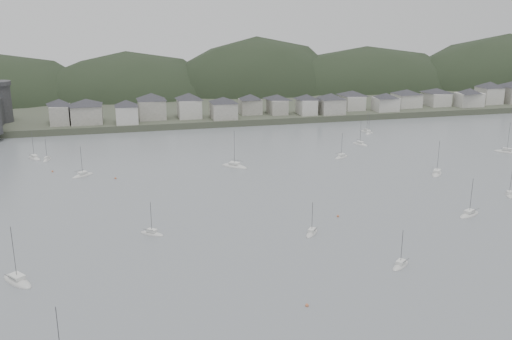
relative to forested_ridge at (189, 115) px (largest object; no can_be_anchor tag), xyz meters
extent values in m
plane|color=slate|center=(-4.83, -269.40, 11.28)|extent=(900.00, 900.00, 0.00)
cube|color=#383D2D|center=(-4.83, 25.60, 12.78)|extent=(900.00, 250.00, 3.00)
ellipsoid|color=black|center=(-37.13, 3.46, 1.32)|extent=(132.08, 90.41, 79.74)
ellipsoid|color=black|center=(45.82, 3.53, -1.39)|extent=(133.88, 88.37, 101.41)
ellipsoid|color=black|center=(121.12, -1.49, 0.97)|extent=(165.81, 81.78, 82.55)
ellipsoid|color=black|center=(229.60, -3.83, -1.54)|extent=(177.60, 96.61, 102.57)
cylinder|color=#303033|center=(-96.83, -75.40, 22.78)|extent=(10.00, 10.00, 17.00)
cube|color=gray|center=(-69.83, -87.44, 18.58)|extent=(8.34, 12.91, 8.59)
pyramid|color=#2A2A2F|center=(-69.83, -87.44, 24.37)|extent=(15.78, 15.78, 3.01)
cube|color=gray|center=(-58.15, -88.08, 18.46)|extent=(13.68, 13.35, 8.36)
pyramid|color=#2A2A2F|center=(-58.15, -88.08, 24.11)|extent=(20.07, 20.07, 2.93)
cube|color=#B4B0A9|center=(-40.41, -93.38, 18.32)|extent=(9.78, 10.20, 8.08)
pyramid|color=#2A2A2F|center=(-40.41, -93.38, 23.78)|extent=(14.83, 14.83, 2.83)
cube|color=gray|center=(-28.35, -83.75, 18.83)|extent=(12.59, 13.33, 9.09)
pyramid|color=#2A2A2F|center=(-28.35, -83.75, 24.97)|extent=(19.24, 19.24, 3.18)
cube|color=#B4B0A9|center=(-10.58, -85.30, 18.72)|extent=(10.74, 12.17, 8.87)
pyramid|color=#2A2A2F|center=(-10.58, -85.30, 24.70)|extent=(17.01, 17.01, 3.10)
cube|color=gray|center=(5.09, -91.87, 18.13)|extent=(11.63, 12.09, 7.69)
pyramid|color=#2A2A2F|center=(5.09, -91.87, 23.32)|extent=(17.61, 17.61, 2.69)
cube|color=gray|center=(20.42, -83.21, 18.00)|extent=(10.37, 9.35, 7.44)
pyramid|color=#2A2A2F|center=(20.42, -83.21, 23.03)|extent=(14.65, 14.65, 2.60)
cube|color=gray|center=(33.79, -85.61, 17.90)|extent=(8.24, 12.20, 7.22)
pyramid|color=#2A2A2F|center=(33.79, -85.61, 22.77)|extent=(15.17, 15.17, 2.53)
cube|color=#B4B0A9|center=(47.66, -90.85, 18.02)|extent=(8.06, 10.91, 7.46)
pyramid|color=#2A2A2F|center=(47.66, -90.85, 23.05)|extent=(14.08, 14.08, 2.61)
cube|color=gray|center=(59.98, -92.34, 18.12)|extent=(11.73, 11.78, 7.66)
pyramid|color=#2A2A2F|center=(59.98, -92.34, 23.29)|extent=(17.46, 17.46, 2.68)
cube|color=#B4B0A9|center=(75.80, -82.49, 17.95)|extent=(10.19, 13.02, 7.33)
pyramid|color=#2A2A2F|center=(75.80, -82.49, 22.90)|extent=(17.23, 17.23, 2.57)
cube|color=#B4B0A9|center=(90.71, -91.34, 17.72)|extent=(11.70, 9.81, 6.88)
pyramid|color=#2A2A2F|center=(90.71, -91.34, 22.36)|extent=(15.97, 15.97, 2.41)
cube|color=#B4B0A9|center=(107.57, -82.49, 17.78)|extent=(12.83, 12.48, 7.00)
pyramid|color=#2A2A2F|center=(107.57, -82.49, 22.51)|extent=(18.79, 18.79, 2.45)
cube|color=#B4B0A9|center=(125.90, -81.98, 17.77)|extent=(11.07, 13.50, 6.97)
pyramid|color=#2A2A2F|center=(125.90, -81.98, 22.47)|extent=(18.25, 18.25, 2.44)
cube|color=#B4B0A9|center=(141.19, -89.68, 17.95)|extent=(13.75, 9.12, 7.34)
pyramid|color=#2A2A2F|center=(141.19, -89.68, 22.91)|extent=(16.97, 16.97, 2.57)
cube|color=#B4B0A9|center=(158.09, -83.45, 18.81)|extent=(11.37, 11.57, 9.05)
pyramid|color=#2A2A2F|center=(158.09, -83.45, 24.92)|extent=(17.03, 17.03, 3.17)
cube|color=gray|center=(173.02, -84.08, 18.83)|extent=(12.07, 13.43, 9.09)
ellipsoid|color=beige|center=(35.51, -165.24, 11.33)|extent=(7.40, 5.75, 1.45)
cube|color=silver|center=(35.51, -165.24, 12.36)|extent=(3.00, 2.68, 0.70)
cylinder|color=#3F3F42|center=(35.51, -165.24, 16.02)|extent=(0.12, 0.12, 9.06)
cylinder|color=#3F3F42|center=(34.40, -164.56, 12.91)|extent=(2.84, 1.78, 0.10)
ellipsoid|color=beige|center=(57.79, -193.95, 11.33)|extent=(8.03, 8.75, 1.80)
cube|color=silver|center=(57.79, -193.95, 12.54)|extent=(3.55, 3.69, 0.70)
cylinder|color=#3F3F42|center=(57.79, -193.95, 17.12)|extent=(0.12, 0.12, 11.28)
cylinder|color=#3F3F42|center=(56.75, -192.71, 13.09)|extent=(2.70, 3.16, 0.10)
ellipsoid|color=beige|center=(51.11, -147.54, 11.33)|extent=(5.50, 8.06, 1.55)
cube|color=silver|center=(51.11, -147.54, 12.41)|extent=(2.68, 3.17, 0.70)
cylinder|color=#3F3F42|center=(51.11, -147.54, 16.32)|extent=(0.12, 0.12, 9.67)
cylinder|color=#3F3F42|center=(51.70, -146.28, 12.96)|extent=(1.55, 3.20, 0.10)
ellipsoid|color=beige|center=(11.77, -254.35, 11.33)|extent=(6.38, 5.56, 1.29)
cube|color=silver|center=(11.77, -254.35, 12.28)|extent=(2.66, 2.50, 0.70)
cylinder|color=#3F3F42|center=(11.77, -254.35, 15.52)|extent=(0.12, 0.12, 8.07)
cylinder|color=#3F3F42|center=(12.69, -255.06, 12.83)|extent=(2.37, 1.84, 0.10)
cylinder|color=#3F3F42|center=(-55.36, -274.11, 16.72)|extent=(0.12, 0.12, 10.48)
ellipsoid|color=beige|center=(-0.45, -232.63, 11.33)|extent=(5.48, 6.26, 1.27)
cube|color=silver|center=(-0.45, -232.63, 12.27)|extent=(2.46, 2.61, 0.70)
cylinder|color=#3F3F42|center=(-0.45, -232.63, 15.45)|extent=(0.12, 0.12, 7.93)
cylinder|color=#3F3F42|center=(0.25, -233.53, 12.82)|extent=(1.82, 2.32, 0.10)
ellipsoid|color=beige|center=(100.68, -173.79, 11.33)|extent=(8.76, 8.62, 1.86)
cube|color=silver|center=(100.68, -173.79, 12.57)|extent=(3.77, 3.74, 0.70)
cylinder|color=#3F3F42|center=(100.68, -173.79, 17.30)|extent=(0.12, 0.12, 11.64)
cylinder|color=#3F3F42|center=(99.47, -174.96, 13.12)|extent=(3.08, 2.99, 0.10)
ellipsoid|color=beige|center=(44.66, -230.95, 11.33)|extent=(8.42, 5.63, 1.61)
cube|color=silver|center=(44.66, -230.95, 12.44)|extent=(3.30, 2.77, 0.70)
cylinder|color=#3F3F42|center=(44.66, -230.95, 16.53)|extent=(0.12, 0.12, 10.08)
cylinder|color=#3F3F42|center=(45.99, -231.54, 12.99)|extent=(3.36, 1.56, 0.10)
ellipsoid|color=beige|center=(66.32, -219.12, 11.33)|extent=(4.88, 6.38, 1.25)
cube|color=silver|center=(66.32, -219.12, 12.26)|extent=(2.29, 2.58, 0.70)
cylinder|color=#3F3F42|center=(66.32, -219.12, 15.38)|extent=(0.12, 0.12, 7.79)
ellipsoid|color=beige|center=(64.01, -128.42, 11.33)|extent=(5.94, 6.99, 1.40)
cube|color=silver|center=(64.01, -128.42, 12.34)|extent=(2.69, 2.89, 0.70)
cylinder|color=#3F3F42|center=(64.01, -128.42, 15.87)|extent=(0.12, 0.12, 8.76)
cylinder|color=#3F3F42|center=(63.27, -127.39, 12.89)|extent=(1.94, 2.61, 0.10)
ellipsoid|color=beige|center=(-70.71, -142.36, 11.33)|extent=(3.60, 6.54, 1.25)
cube|color=silver|center=(-70.71, -142.36, 12.26)|extent=(1.91, 2.47, 0.70)
cylinder|color=#3F3F42|center=(-70.71, -142.36, 15.38)|extent=(0.12, 0.12, 7.79)
cylinder|color=#3F3F42|center=(-70.41, -143.44, 12.81)|extent=(0.85, 2.73, 0.10)
ellipsoid|color=beige|center=(-38.42, -223.40, 11.33)|extent=(6.44, 5.64, 1.31)
cube|color=silver|center=(-38.42, -223.40, 12.29)|extent=(2.69, 2.53, 0.70)
cylinder|color=#3F3F42|center=(-38.42, -223.40, 15.56)|extent=(0.12, 0.12, 8.16)
cylinder|color=#3F3F42|center=(-39.35, -224.12, 12.84)|extent=(2.39, 1.87, 0.10)
ellipsoid|color=beige|center=(64.48, -125.54, 11.33)|extent=(4.76, 7.46, 1.42)
cube|color=silver|center=(64.48, -125.54, 12.35)|extent=(2.38, 2.90, 0.70)
cylinder|color=#3F3F42|center=(64.48, -125.54, 15.94)|extent=(0.12, 0.12, 8.90)
cylinder|color=#3F3F42|center=(64.00, -126.73, 12.90)|extent=(1.29, 3.01, 0.10)
ellipsoid|color=beige|center=(-57.12, -166.82, 11.33)|extent=(7.88, 6.93, 1.60)
cube|color=silver|center=(-57.12, -166.82, 12.43)|extent=(3.29, 3.11, 0.70)
cylinder|color=#3F3F42|center=(-57.12, -166.82, 16.48)|extent=(0.12, 0.12, 9.99)
cylinder|color=#3F3F42|center=(-58.26, -165.93, 12.98)|extent=(2.90, 2.29, 0.10)
ellipsoid|color=beige|center=(-75.56, -138.93, 11.33)|extent=(6.32, 8.04, 1.58)
cube|color=silver|center=(-75.56, -138.93, 12.42)|extent=(2.94, 3.27, 0.70)
cylinder|color=#3F3F42|center=(-75.56, -138.93, 16.42)|extent=(0.12, 0.12, 9.87)
cylinder|color=#3F3F42|center=(-76.31, -140.14, 12.97)|extent=(1.96, 3.07, 0.10)
ellipsoid|color=beige|center=(-66.39, -242.02, 11.33)|extent=(8.06, 9.32, 1.88)
cube|color=silver|center=(-66.39, -242.02, 12.57)|extent=(3.63, 3.87, 0.70)
cylinder|color=#3F3F42|center=(-66.39, -242.02, 17.36)|extent=(0.12, 0.12, 11.75)
cylinder|color=#3F3F42|center=(-67.41, -243.38, 13.12)|extent=(2.62, 3.44, 0.10)
ellipsoid|color=beige|center=(-5.99, -168.30, 11.33)|extent=(9.63, 9.56, 2.06)
cube|color=silver|center=(-5.99, -168.30, 12.66)|extent=(4.15, 4.14, 0.70)
cylinder|color=#3F3F42|center=(-5.99, -168.30, 17.91)|extent=(0.12, 0.12, 12.85)
cylinder|color=#3F3F42|center=(-4.67, -167.00, 13.21)|extent=(3.36, 3.32, 0.10)
sphere|color=#B5613C|center=(-67.36, -159.06, 11.43)|extent=(0.70, 0.70, 0.70)
sphere|color=#B5613C|center=(-46.64, -172.68, 11.43)|extent=(0.70, 0.70, 0.70)
sphere|color=#B5613C|center=(10.27, -223.28, 11.43)|extent=(0.70, 0.70, 0.70)
sphere|color=#B5613C|center=(-13.13, -265.30, 11.43)|extent=(0.70, 0.70, 0.70)
camera|label=1|loc=(-44.72, -351.45, 63.37)|focal=38.86mm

